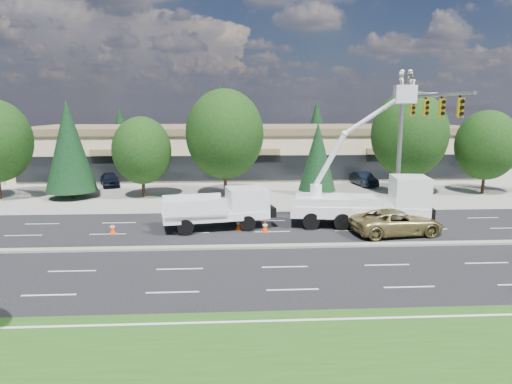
{
  "coord_description": "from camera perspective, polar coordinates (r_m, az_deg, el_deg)",
  "views": [
    {
      "loc": [
        -2.56,
        -23.95,
        7.47
      ],
      "look_at": [
        -0.98,
        3.81,
        2.4
      ],
      "focal_mm": 32.0,
      "sensor_mm": 36.0,
      "label": 1
    }
  ],
  "objects": [
    {
      "name": "tree_front_d",
      "position": [
        39.01,
        -3.94,
        7.23
      ],
      "size": [
        6.62,
        6.62,
        9.19
      ],
      "color": "#332114",
      "rests_on": "ground"
    },
    {
      "name": "minivan",
      "position": [
        28.77,
        17.21,
        -3.62
      ],
      "size": [
        5.82,
        3.3,
        1.53
      ],
      "primitive_type": "imported",
      "rotation": [
        0.0,
        0.0,
        1.71
      ],
      "color": "olive",
      "rests_on": "ground"
    },
    {
      "name": "tree_front_g",
      "position": [
        45.13,
        26.86,
        5.24
      ],
      "size": [
        5.34,
        5.34,
        7.41
      ],
      "color": "#332114",
      "rests_on": "ground"
    },
    {
      "name": "traffic_cone_b",
      "position": [
        28.65,
        -2.16,
        -4.08
      ],
      "size": [
        0.4,
        0.4,
        0.7
      ],
      "color": "#FB4407",
      "rests_on": "ground"
    },
    {
      "name": "tree_back_c",
      "position": [
        67.2,
        7.58,
        7.87
      ],
      "size": [
        4.43,
        4.43,
        8.74
      ],
      "color": "#332114",
      "rests_on": "ground"
    },
    {
      "name": "concrete_apron",
      "position": [
        44.66,
        0.07,
        0.71
      ],
      "size": [
        140.0,
        22.0,
        0.01
      ],
      "primitive_type": "cube",
      "color": "gray",
      "rests_on": "ground"
    },
    {
      "name": "traffic_cone_d",
      "position": [
        30.92,
        18.25,
        -3.53
      ],
      "size": [
        0.4,
        0.4,
        0.7
      ],
      "color": "#FB4407",
      "rests_on": "ground"
    },
    {
      "name": "tree_front_b",
      "position": [
        41.32,
        -22.34,
        5.37
      ],
      "size": [
        4.21,
        4.21,
        8.29
      ],
      "color": "#332114",
      "rests_on": "ground"
    },
    {
      "name": "tree_back_b",
      "position": [
        65.99,
        -4.57,
        8.95
      ],
      "size": [
        5.59,
        5.59,
        11.02
      ],
      "color": "#332114",
      "rests_on": "ground"
    },
    {
      "name": "utility_pickup",
      "position": [
        28.98,
        -4.19,
        -2.52
      ],
      "size": [
        6.92,
        3.66,
        2.52
      ],
      "rotation": [
        0.0,
        0.0,
        0.2
      ],
      "color": "white",
      "rests_on": "ground"
    },
    {
      "name": "ground",
      "position": [
        25.22,
        2.73,
        -6.91
      ],
      "size": [
        140.0,
        140.0,
        0.0
      ],
      "primitive_type": "plane",
      "color": "black",
      "rests_on": "ground"
    },
    {
      "name": "bucket_truck",
      "position": [
        30.08,
        14.18,
        -0.28
      ],
      "size": [
        8.87,
        3.79,
        9.83
      ],
      "rotation": [
        0.0,
        0.0,
        -0.14
      ],
      "color": "white",
      "rests_on": "ground"
    },
    {
      "name": "traffic_cone_a",
      "position": [
        29.13,
        -17.5,
        -4.32
      ],
      "size": [
        0.4,
        0.4,
        0.7
      ],
      "color": "#FB4407",
      "rests_on": "ground"
    },
    {
      "name": "tree_front_e",
      "position": [
        39.89,
        7.7,
        4.41
      ],
      "size": [
        3.24,
        3.24,
        6.38
      ],
      "color": "#332114",
      "rests_on": "ground"
    },
    {
      "name": "parked_car_east",
      "position": [
        46.25,
        13.31,
        1.59
      ],
      "size": [
        2.02,
        4.21,
        1.33
      ],
      "primitive_type": "imported",
      "rotation": [
        0.0,
        0.0,
        0.16
      ],
      "color": "black",
      "rests_on": "ground"
    },
    {
      "name": "parked_car_west",
      "position": [
        46.98,
        -17.82,
        1.52
      ],
      "size": [
        2.87,
        4.3,
        1.36
      ],
      "primitive_type": "imported",
      "rotation": [
        0.0,
        0.0,
        0.35
      ],
      "color": "black",
      "rests_on": "ground"
    },
    {
      "name": "strip_mall",
      "position": [
        54.19,
        -0.55,
        5.42
      ],
      "size": [
        50.4,
        15.4,
        5.5
      ],
      "color": "tan",
      "rests_on": "ground"
    },
    {
      "name": "tree_front_c",
      "position": [
        39.81,
        -14.08,
        5.07
      ],
      "size": [
        4.96,
        4.96,
        6.89
      ],
      "color": "#332114",
      "rests_on": "ground"
    },
    {
      "name": "tree_front_f",
      "position": [
        42.0,
        18.62,
        6.85
      ],
      "size": [
        6.54,
        6.54,
        9.08
      ],
      "color": "#332114",
      "rests_on": "ground"
    },
    {
      "name": "tree_back_d",
      "position": [
        70.4,
        17.35,
        8.46
      ],
      "size": [
        5.43,
        5.43,
        10.7
      ],
      "color": "#332114",
      "rests_on": "ground"
    },
    {
      "name": "tree_back_a",
      "position": [
        67.82,
        -16.55,
        7.15
      ],
      "size": [
        3.97,
        3.97,
        7.83
      ],
      "color": "#332114",
      "rests_on": "ground"
    },
    {
      "name": "road_median",
      "position": [
        25.21,
        2.73,
        -6.78
      ],
      "size": [
        120.0,
        0.55,
        0.12
      ],
      "primitive_type": "cube",
      "color": "gray",
      "rests_on": "ground"
    },
    {
      "name": "traffic_cone_c",
      "position": [
        28.17,
        1.13,
        -4.33
      ],
      "size": [
        0.4,
        0.4,
        0.7
      ],
      "color": "#FB4407",
      "rests_on": "ground"
    },
    {
      "name": "signal_mast",
      "position": [
        33.49,
        18.99,
        7.36
      ],
      "size": [
        2.76,
        10.16,
        9.0
      ],
      "color": "gray",
      "rests_on": "ground"
    }
  ]
}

